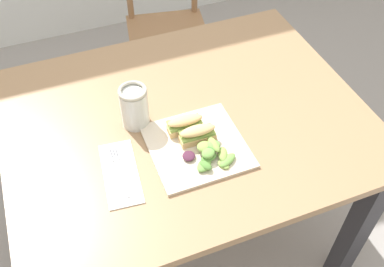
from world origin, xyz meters
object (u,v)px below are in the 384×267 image
object	(u,v)px
sandwich_half_front	(197,134)
chair_wooden_far	(167,29)
mason_jar_iced_tea	(135,108)
fork_on_napkin	(119,168)
dining_table	(186,142)
plate_lunch	(197,146)
sandwich_half_back	(185,124)

from	to	relation	value
sandwich_half_front	chair_wooden_far	bearing A→B (deg)	76.67
chair_wooden_far	mason_jar_iced_tea	bearing A→B (deg)	-114.17
sandwich_half_front	mason_jar_iced_tea	xyz separation A→B (m)	(-0.15, 0.15, 0.03)
fork_on_napkin	dining_table	bearing A→B (deg)	27.42
dining_table	plate_lunch	bearing A→B (deg)	-96.60
sandwich_half_back	dining_table	bearing A→B (deg)	67.99
sandwich_half_front	sandwich_half_back	distance (m)	0.06
sandwich_half_front	mason_jar_iced_tea	size ratio (longest dim) A/B	0.80
dining_table	chair_wooden_far	world-z (taller)	chair_wooden_far
chair_wooden_far	sandwich_half_front	xyz separation A→B (m)	(-0.24, -1.02, 0.33)
plate_lunch	mason_jar_iced_tea	bearing A→B (deg)	130.41
plate_lunch	sandwich_half_front	size ratio (longest dim) A/B	2.51
dining_table	sandwich_half_back	size ratio (longest dim) A/B	10.29
plate_lunch	sandwich_half_back	distance (m)	0.08
mason_jar_iced_tea	sandwich_half_back	bearing A→B (deg)	-36.40
plate_lunch	sandwich_half_back	bearing A→B (deg)	99.02
dining_table	chair_wooden_far	bearing A→B (deg)	75.40
dining_table	plate_lunch	xyz separation A→B (m)	(-0.02, -0.14, 0.13)
sandwich_half_front	sandwich_half_back	xyz separation A→B (m)	(-0.02, 0.05, 0.00)
fork_on_napkin	sandwich_half_back	bearing A→B (deg)	16.19
chair_wooden_far	mason_jar_iced_tea	xyz separation A→B (m)	(-0.39, -0.88, 0.36)
sandwich_half_back	chair_wooden_far	bearing A→B (deg)	74.88
plate_lunch	mason_jar_iced_tea	world-z (taller)	mason_jar_iced_tea
chair_wooden_far	fork_on_napkin	distance (m)	1.19
sandwich_half_back	mason_jar_iced_tea	bearing A→B (deg)	143.60
fork_on_napkin	plate_lunch	bearing A→B (deg)	-0.72
plate_lunch	fork_on_napkin	distance (m)	0.24
sandwich_half_back	mason_jar_iced_tea	xyz separation A→B (m)	(-0.13, 0.10, 0.03)
chair_wooden_far	plate_lunch	bearing A→B (deg)	-103.57
chair_wooden_far	fork_on_napkin	bearing A→B (deg)	-115.41
chair_wooden_far	plate_lunch	size ratio (longest dim) A/B	3.07
sandwich_half_front	mason_jar_iced_tea	bearing A→B (deg)	135.23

